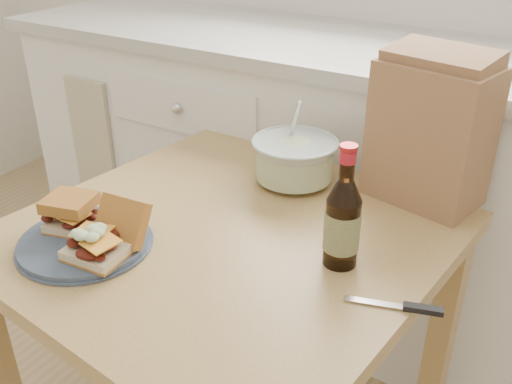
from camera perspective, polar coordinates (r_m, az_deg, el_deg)
The scene contains 9 objects.
cabinet_run at distance 1.89m, azimuth 10.76°, elevation 0.31°, with size 2.50×0.64×0.94m.
dining_table at distance 1.26m, azimuth -2.84°, elevation -7.76°, with size 0.93×0.93×0.70m.
plate at distance 1.20m, azimuth -16.73°, elevation -4.85°, with size 0.26×0.26×0.02m, color #3B495F.
sandwich_left at distance 1.22m, azimuth -17.99°, elevation -1.92°, with size 0.11×0.11×0.07m.
sandwich_right at distance 1.13m, azimuth -14.78°, elevation -4.29°, with size 0.12×0.16×0.09m.
coleslaw_bowl at distance 1.38m, azimuth 3.86°, elevation 3.07°, with size 0.21×0.21×0.21m.
beer_bottle at distance 1.07m, azimuth 8.65°, elevation -2.91°, with size 0.07×0.07×0.25m.
knife at distance 1.02m, azimuth 15.18°, elevation -11.08°, with size 0.16×0.06×0.01m.
paper_bag at distance 1.32m, azimuth 17.04°, elevation 5.54°, with size 0.24×0.16×0.32m, color #9A704A.
Camera 1 is at (0.56, 0.12, 1.34)m, focal length 40.00 mm.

